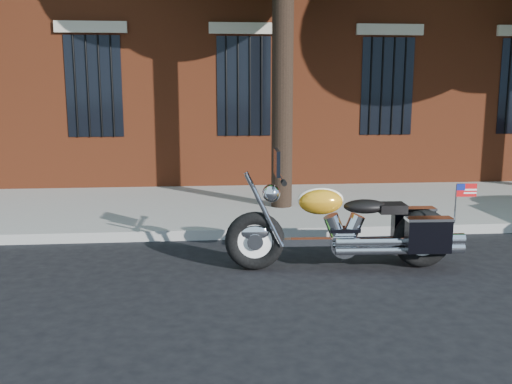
{
  "coord_description": "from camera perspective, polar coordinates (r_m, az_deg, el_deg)",
  "views": [
    {
      "loc": [
        -0.81,
        -6.75,
        2.2
      ],
      "look_at": [
        -0.13,
        0.8,
        0.8
      ],
      "focal_mm": 40.0,
      "sensor_mm": 36.0,
      "label": 1
    }
  ],
  "objects": [
    {
      "name": "ground",
      "position": [
        7.14,
        1.66,
        -7.45
      ],
      "size": [
        120.0,
        120.0,
        0.0
      ],
      "primitive_type": "plane",
      "color": "black",
      "rests_on": "ground"
    },
    {
      "name": "curb",
      "position": [
        8.44,
        0.56,
        -4.09
      ],
      "size": [
        40.0,
        0.16,
        0.15
      ],
      "primitive_type": "cube",
      "color": "gray",
      "rests_on": "ground"
    },
    {
      "name": "sidewalk",
      "position": [
        10.26,
        -0.48,
        -1.45
      ],
      "size": [
        40.0,
        3.6,
        0.15
      ],
      "primitive_type": "cube",
      "color": "gray",
      "rests_on": "ground"
    },
    {
      "name": "motorcycle",
      "position": [
        7.01,
        9.55,
        -3.72
      ],
      "size": [
        2.89,
        0.87,
        1.47
      ],
      "rotation": [
        0.0,
        0.0,
        -0.04
      ],
      "color": "black",
      "rests_on": "ground"
    }
  ]
}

